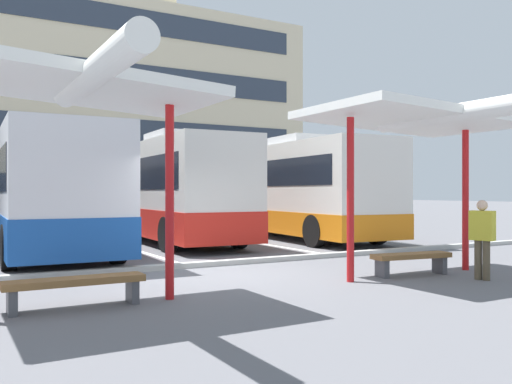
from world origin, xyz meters
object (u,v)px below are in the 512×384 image
object	(u,v)px
coach_bus_3	(280,191)
waiting_shelter_1	(422,121)
coach_bus_1	(42,193)
waiting_shelter_0	(79,90)
bench_0	(75,285)
coach_bus_2	(161,192)
waiting_passenger_0	(482,235)
bench_1	(411,259)

from	to	relation	value
coach_bus_3	waiting_shelter_1	xyz separation A→B (m)	(-3.08, -10.19, 1.38)
coach_bus_1	waiting_shelter_0	xyz separation A→B (m)	(-0.87, -9.41, 1.49)
waiting_shelter_0	bench_0	size ratio (longest dim) A/B	2.21
waiting_shelter_0	bench_0	bearing A→B (deg)	90.00
waiting_shelter_0	coach_bus_1	bearing A→B (deg)	84.71
coach_bus_1	coach_bus_3	xyz separation A→B (m)	(8.82, 0.66, 0.07)
coach_bus_2	waiting_passenger_0	size ratio (longest dim) A/B	7.42
waiting_shelter_0	bench_0	xyz separation A→B (m)	(-0.00, 0.28, -2.80)
coach_bus_1	waiting_shelter_0	world-z (taller)	coach_bus_1
bench_0	waiting_shelter_1	xyz separation A→B (m)	(6.61, -0.40, 2.76)
coach_bus_3	bench_1	bearing A→B (deg)	-107.25
bench_1	waiting_passenger_0	size ratio (longest dim) A/B	1.15
bench_0	waiting_passenger_0	world-z (taller)	waiting_passenger_0
waiting_shelter_0	bench_0	distance (m)	2.82
waiting_shelter_0	waiting_shelter_1	xyz separation A→B (m)	(6.61, -0.12, -0.04)
waiting_passenger_0	waiting_shelter_0	bearing A→B (deg)	172.73
coach_bus_3	bench_0	size ratio (longest dim) A/B	6.18
bench_1	coach_bus_1	bearing A→B (deg)	121.84
bench_1	waiting_passenger_0	bearing A→B (deg)	-55.52
coach_bus_2	bench_0	world-z (taller)	coach_bus_2
waiting_shelter_1	waiting_passenger_0	xyz separation A→B (m)	(0.76, -0.82, -2.23)
waiting_passenger_0	coach_bus_3	bearing A→B (deg)	78.10
waiting_shelter_1	waiting_shelter_0	bearing A→B (deg)	178.94
coach_bus_1	waiting_passenger_0	size ratio (longest dim) A/B	7.93
coach_bus_1	waiting_shelter_0	distance (m)	9.56
bench_1	waiting_passenger_0	distance (m)	1.44
coach_bus_2	waiting_shelter_1	distance (m)	11.02
coach_bus_1	waiting_shelter_1	size ratio (longest dim) A/B	2.57
coach_bus_1	coach_bus_3	distance (m)	8.84
waiting_shelter_0	bench_1	bearing A→B (deg)	1.39
coach_bus_2	coach_bus_3	size ratio (longest dim) A/B	0.93
coach_bus_1	bench_1	distance (m)	10.96
waiting_shelter_0	waiting_passenger_0	distance (m)	7.77
waiting_shelter_1	waiting_passenger_0	bearing A→B (deg)	-47.24
waiting_shelter_1	coach_bus_1	bearing A→B (deg)	121.07
coach_bus_1	waiting_shelter_0	size ratio (longest dim) A/B	2.78
coach_bus_1	waiting_shelter_0	bearing A→B (deg)	-95.29
coach_bus_3	waiting_shelter_1	world-z (taller)	coach_bus_3
waiting_shelter_0	waiting_passenger_0	bearing A→B (deg)	-7.27
waiting_shelter_1	bench_1	bearing A→B (deg)	90.00
coach_bus_1	waiting_passenger_0	xyz separation A→B (m)	(6.50, -10.35, -0.78)
bench_0	bench_1	distance (m)	6.61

